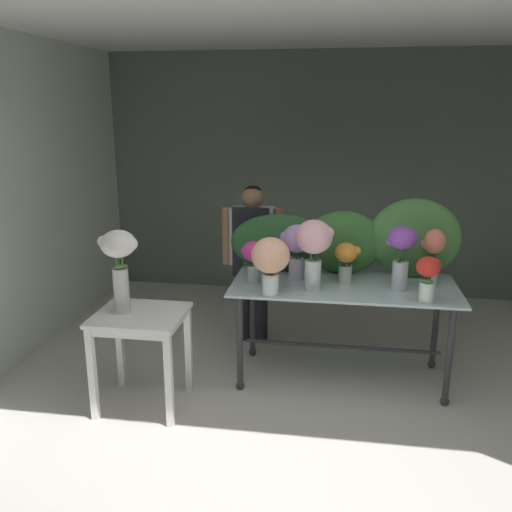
{
  "coord_description": "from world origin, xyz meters",
  "views": [
    {
      "loc": [
        0.19,
        -2.51,
        2.21
      ],
      "look_at": [
        -0.4,
        1.28,
        1.15
      ],
      "focal_mm": 38.05,
      "sensor_mm": 36.0,
      "label": 1
    }
  ],
  "objects": [
    {
      "name": "ground_plane",
      "position": [
        0.0,
        1.99,
        0.0
      ],
      "size": [
        8.74,
        8.74,
        0.0
      ],
      "primitive_type": "plane",
      "color": "beige"
    },
    {
      "name": "wall_back",
      "position": [
        0.0,
        3.97,
        1.41
      ],
      "size": [
        5.26,
        0.12,
        2.83
      ],
      "primitive_type": "cube",
      "color": "slate",
      "rests_on": "ground"
    },
    {
      "name": "wall_left",
      "position": [
        -2.63,
        1.99,
        1.41
      ],
      "size": [
        0.12,
        4.09,
        2.83
      ],
      "primitive_type": "cube",
      "color": "silver",
      "rests_on": "ground"
    },
    {
      "name": "ceiling_slab",
      "position": [
        0.0,
        1.99,
        2.89
      ],
      "size": [
        5.38,
        4.09,
        0.12
      ],
      "primitive_type": "cube",
      "color": "silver",
      "rests_on": "wall_back"
    },
    {
      "name": "display_table_glass",
      "position": [
        0.25,
        1.69,
        0.69
      ],
      "size": [
        1.79,
        0.82,
        0.83
      ],
      "color": "silver",
      "rests_on": "ground"
    },
    {
      "name": "side_table_white",
      "position": [
        -1.22,
        1.03,
        0.64
      ],
      "size": [
        0.65,
        0.58,
        0.75
      ],
      "color": "white",
      "rests_on": "ground"
    },
    {
      "name": "florist",
      "position": [
        -0.6,
        2.34,
        0.92
      ],
      "size": [
        0.58,
        0.24,
        1.51
      ],
      "color": "#232328",
      "rests_on": "ground"
    },
    {
      "name": "foliage_backdrop",
      "position": [
        0.28,
        1.98,
        1.12
      ],
      "size": [
        1.91,
        0.24,
        0.66
      ],
      "color": "#28562D",
      "rests_on": "display_table_glass"
    },
    {
      "name": "vase_magenta_freesia",
      "position": [
        -0.48,
        1.62,
        1.04
      ],
      "size": [
        0.19,
        0.18,
        0.34
      ],
      "color": "silver",
      "rests_on": "display_table_glass"
    },
    {
      "name": "vase_sunset_dahlias",
      "position": [
        0.26,
        1.74,
        1.03
      ],
      "size": [
        0.21,
        0.18,
        0.33
      ],
      "color": "silver",
      "rests_on": "display_table_glass"
    },
    {
      "name": "vase_lilac_roses",
      "position": [
        -0.14,
        1.76,
        1.11
      ],
      "size": [
        0.26,
        0.24,
        0.46
      ],
      "color": "silver",
      "rests_on": "display_table_glass"
    },
    {
      "name": "vase_violet_ranunculus",
      "position": [
        0.67,
        1.61,
        1.14
      ],
      "size": [
        0.23,
        0.23,
        0.51
      ],
      "color": "silver",
      "rests_on": "display_table_glass"
    },
    {
      "name": "vase_coral_lilies",
      "position": [
        0.93,
        1.77,
        1.11
      ],
      "size": [
        0.18,
        0.18,
        0.46
      ],
      "color": "silver",
      "rests_on": "display_table_glass"
    },
    {
      "name": "vase_peach_snapdragons",
      "position": [
        -0.3,
        1.35,
        1.11
      ],
      "size": [
        0.29,
        0.29,
        0.44
      ],
      "color": "silver",
      "rests_on": "display_table_glass"
    },
    {
      "name": "vase_scarlet_anemones",
      "position": [
        0.84,
        1.36,
        1.04
      ],
      "size": [
        0.17,
        0.17,
        0.34
      ],
      "color": "silver",
      "rests_on": "display_table_glass"
    },
    {
      "name": "vase_blush_stock",
      "position": [
        0.01,
        1.51,
        1.19
      ],
      "size": [
        0.29,
        0.28,
        0.55
      ],
      "color": "silver",
      "rests_on": "display_table_glass"
    },
    {
      "name": "vase_white_roses_tall",
      "position": [
        -1.35,
        1.03,
        1.15
      ],
      "size": [
        0.29,
        0.25,
        0.62
      ],
      "color": "silver",
      "rests_on": "side_table_white"
    }
  ]
}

